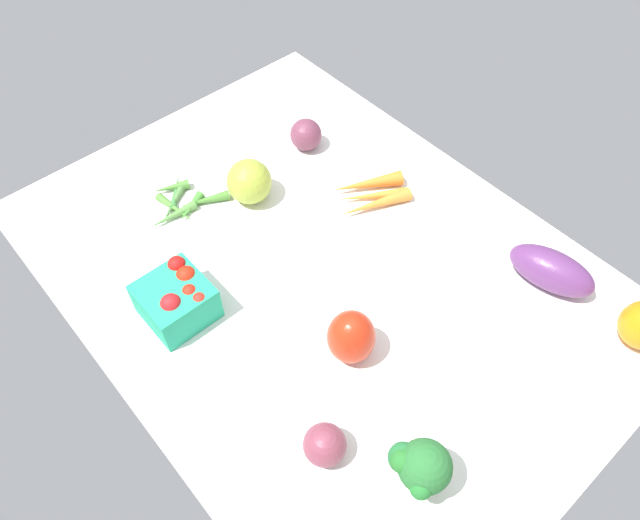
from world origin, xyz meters
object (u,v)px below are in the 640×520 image
(heirloom_tomato_green, at_px, (249,182))
(okra_pile, at_px, (181,203))
(red_onion_near_basket, at_px, (306,135))
(eggplant, at_px, (551,270))
(carrot_bunch, at_px, (370,193))
(bell_pepper_red, at_px, (351,337))
(berry_basket, at_px, (177,299))
(red_onion_center, at_px, (325,445))
(broccoli_head, at_px, (420,467))

(heirloom_tomato_green, xyz_separation_m, okra_pile, (0.07, 0.11, -0.03))
(red_onion_near_basket, relative_size, okra_pile, 0.39)
(eggplant, relative_size, carrot_bunch, 0.89)
(bell_pepper_red, distance_m, berry_basket, 0.28)
(carrot_bunch, xyz_separation_m, okra_pile, (0.22, 0.28, -0.00))
(red_onion_center, relative_size, red_onion_near_basket, 0.95)
(eggplant, bearing_deg, okra_pile, 19.89)
(bell_pepper_red, height_order, carrot_bunch, bell_pepper_red)
(carrot_bunch, bearing_deg, okra_pile, 51.93)
(broccoli_head, xyz_separation_m, okra_pile, (0.64, -0.05, -0.06))
(red_onion_center, height_order, carrot_bunch, red_onion_center)
(red_onion_near_basket, xyz_separation_m, okra_pile, (0.03, 0.28, -0.02))
(red_onion_center, relative_size, eggplant, 0.42)
(red_onion_center, relative_size, bell_pepper_red, 0.63)
(carrot_bunch, bearing_deg, berry_basket, 87.06)
(broccoli_head, height_order, okra_pile, broccoli_head)
(carrot_bunch, relative_size, okra_pile, 1.01)
(red_onion_center, bearing_deg, red_onion_near_basket, -38.27)
(broccoli_head, xyz_separation_m, carrot_bunch, (0.42, -0.33, -0.05))
(berry_basket, bearing_deg, red_onion_near_basket, -67.83)
(eggplant, xyz_separation_m, carrot_bunch, (0.34, 0.09, -0.02))
(red_onion_center, xyz_separation_m, berry_basket, (0.33, 0.02, 0.01))
(okra_pile, bearing_deg, eggplant, -146.65)
(bell_pepper_red, distance_m, carrot_bunch, 0.34)
(bell_pepper_red, height_order, red_onion_near_basket, bell_pepper_red)
(heirloom_tomato_green, bearing_deg, broccoli_head, 164.49)
(red_onion_center, height_order, red_onion_near_basket, red_onion_near_basket)
(broccoli_head, bearing_deg, red_onion_center, 29.77)
(red_onion_center, bearing_deg, carrot_bunch, -51.64)
(red_onion_center, height_order, okra_pile, red_onion_center)
(carrot_bunch, bearing_deg, red_onion_near_basket, -0.95)
(okra_pile, bearing_deg, red_onion_near_basket, -95.80)
(red_onion_center, distance_m, okra_pile, 0.54)
(red_onion_near_basket, distance_m, berry_basket, 0.45)
(eggplant, height_order, red_onion_near_basket, eggplant)
(red_onion_center, xyz_separation_m, okra_pile, (0.53, -0.11, -0.02))
(eggplant, height_order, berry_basket, berry_basket)
(red_onion_center, xyz_separation_m, carrot_bunch, (0.31, -0.39, -0.02))
(red_onion_center, distance_m, red_onion_near_basket, 0.63)
(red_onion_near_basket, bearing_deg, eggplant, -170.96)
(red_onion_near_basket, bearing_deg, okra_pile, 84.20)
(carrot_bunch, relative_size, red_onion_near_basket, 2.56)
(bell_pepper_red, relative_size, carrot_bunch, 0.59)
(carrot_bunch, bearing_deg, red_onion_center, 128.36)
(okra_pile, distance_m, berry_basket, 0.24)
(heirloom_tomato_green, distance_m, red_onion_near_basket, 0.18)
(bell_pepper_red, relative_size, broccoli_head, 0.93)
(red_onion_center, relative_size, heirloom_tomato_green, 0.72)
(bell_pepper_red, relative_size, red_onion_near_basket, 1.50)
(bell_pepper_red, bearing_deg, red_onion_center, 124.35)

